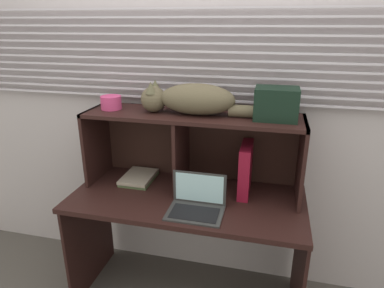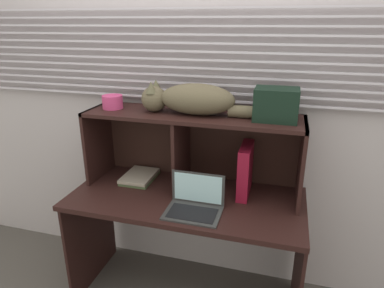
{
  "view_description": "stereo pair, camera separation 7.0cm",
  "coord_description": "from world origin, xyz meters",
  "views": [
    {
      "loc": [
        0.45,
        -1.52,
        1.72
      ],
      "look_at": [
        0.0,
        0.33,
        1.03
      ],
      "focal_mm": 31.54,
      "sensor_mm": 36.0,
      "label": 1
    },
    {
      "loc": [
        0.52,
        -1.5,
        1.72
      ],
      "look_at": [
        0.0,
        0.33,
        1.03
      ],
      "focal_mm": 31.54,
      "sensor_mm": 36.0,
      "label": 2
    }
  ],
  "objects": [
    {
      "name": "back_panel_with_blinds",
      "position": [
        0.0,
        0.55,
        1.26
      ],
      "size": [
        4.4,
        0.08,
        2.5
      ],
      "color": "#BBB1B3",
      "rests_on": "ground"
    },
    {
      "name": "desk",
      "position": [
        0.0,
        0.2,
        0.59
      ],
      "size": [
        1.37,
        0.63,
        0.74
      ],
      "color": "black",
      "rests_on": "ground"
    },
    {
      "name": "hutch_shelf_unit",
      "position": [
        -0.01,
        0.36,
        1.07
      ],
      "size": [
        1.29,
        0.34,
        0.47
      ],
      "color": "black",
      "rests_on": "desk"
    },
    {
      "name": "cat",
      "position": [
        -0.0,
        0.33,
        1.3
      ],
      "size": [
        0.75,
        0.2,
        0.18
      ],
      "color": "brown",
      "rests_on": "hutch_shelf_unit"
    },
    {
      "name": "laptop",
      "position": [
        0.09,
        0.06,
        0.78
      ],
      "size": [
        0.3,
        0.22,
        0.2
      ],
      "color": "#333333",
      "rests_on": "desk"
    },
    {
      "name": "binder_upright",
      "position": [
        0.33,
        0.33,
        0.9
      ],
      "size": [
        0.06,
        0.25,
        0.31
      ],
      "primitive_type": "cube",
      "color": "maroon",
      "rests_on": "desk"
    },
    {
      "name": "book_stack",
      "position": [
        -0.36,
        0.33,
        0.76
      ],
      "size": [
        0.19,
        0.26,
        0.04
      ],
      "color": "#526740",
      "rests_on": "desk"
    },
    {
      "name": "small_basket",
      "position": [
        -0.51,
        0.33,
        1.25
      ],
      "size": [
        0.12,
        0.12,
        0.08
      ],
      "primitive_type": "cylinder",
      "color": "#CC3E75",
      "rests_on": "hutch_shelf_unit"
    },
    {
      "name": "storage_box",
      "position": [
        0.47,
        0.33,
        1.3
      ],
      "size": [
        0.23,
        0.18,
        0.18
      ],
      "primitive_type": "cube",
      "color": "black",
      "rests_on": "hutch_shelf_unit"
    }
  ]
}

